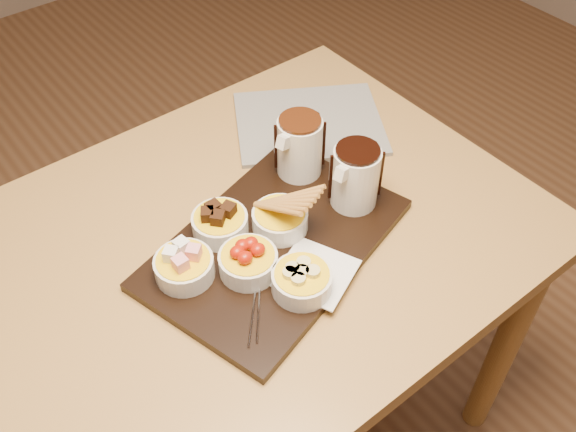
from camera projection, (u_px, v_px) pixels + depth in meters
dining_table at (216, 288)px, 1.20m from camera, size 1.20×0.80×0.75m
serving_board at (275, 243)px, 1.14m from camera, size 0.52×0.42×0.02m
napkin at (315, 273)px, 1.08m from camera, size 0.16×0.16×0.00m
bowl_marshmallows at (184, 267)px, 1.06m from camera, size 0.10×0.10×0.04m
bowl_cake at (220, 224)px, 1.13m from camera, size 0.10×0.10×0.04m
bowl_strawberries at (248, 263)px, 1.07m from camera, size 0.10×0.10×0.04m
bowl_biscotti at (280, 220)px, 1.14m from camera, size 0.10×0.10×0.04m
bowl_bananas at (302, 281)px, 1.04m from camera, size 0.10×0.10×0.04m
pitcher_dark_chocolate at (355, 177)px, 1.16m from camera, size 0.11×0.11×0.12m
pitcher_milk_chocolate at (300, 147)px, 1.21m from camera, size 0.11×0.11×0.12m
fondue_skewers at (257, 279)px, 1.07m from camera, size 0.21×0.20×0.01m
newspaper at (309, 123)px, 1.38m from camera, size 0.39×0.37×0.01m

